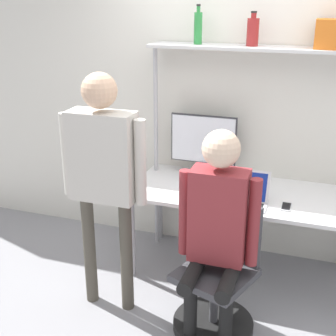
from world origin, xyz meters
name	(u,v)px	position (x,y,z in m)	size (l,w,h in m)	color
ground_plane	(229,299)	(0.00, 0.00, 0.00)	(12.00, 12.00, 0.00)	gray
wall_back	(257,103)	(0.00, 0.84, 1.35)	(8.00, 0.06, 2.70)	silver
desk	(244,200)	(0.00, 0.41, 0.66)	(1.78, 0.79, 0.73)	white
shelf_unit	(256,81)	(0.00, 0.65, 1.57)	(1.69, 0.29, 1.83)	silver
monitor	(203,142)	(-0.40, 0.64, 1.03)	(0.56, 0.19, 0.53)	#333338
laptop	(244,194)	(0.03, 0.22, 0.79)	(0.35, 0.25, 0.24)	silver
cell_phone	(286,207)	(0.34, 0.23, 0.73)	(0.07, 0.15, 0.01)	silver
office_chair	(217,292)	(-0.03, -0.31, 0.27)	(0.59, 0.59, 0.90)	black
person_seated	(217,220)	(-0.04, -0.36, 0.84)	(0.53, 0.48, 1.43)	black
person_standing	(103,164)	(-0.84, -0.33, 1.12)	(0.62, 0.24, 1.74)	#4C473D
bottle_red	(253,31)	(-0.05, 0.65, 1.93)	(0.09, 0.09, 0.25)	maroon
bottle_green	(198,27)	(-0.47, 0.65, 1.95)	(0.06, 0.06, 0.30)	#2D8C3F
storage_box	(335,34)	(0.54, 0.65, 1.93)	(0.27, 0.19, 0.21)	#D1661E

